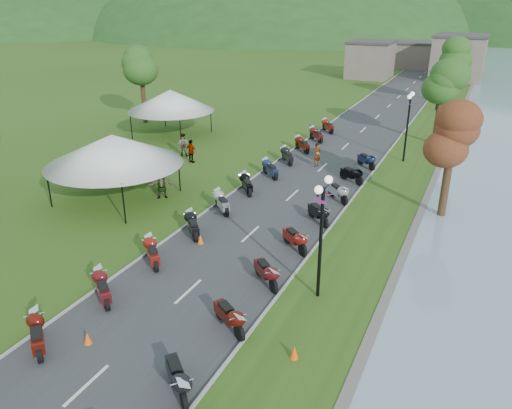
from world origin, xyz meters
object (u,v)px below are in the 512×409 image
at_px(vendor_tent_main, 115,167).
at_px(pedestrian_c, 118,172).
at_px(pedestrian_b, 184,156).
at_px(pedestrian_a, 144,174).

height_order(vendor_tent_main, pedestrian_c, vendor_tent_main).
xyz_separation_m(vendor_tent_main, pedestrian_b, (-1.24, 9.21, -2.00)).
relative_size(vendor_tent_main, pedestrian_c, 3.31).
distance_m(pedestrian_b, pedestrian_c, 5.61).
bearing_deg(pedestrian_b, pedestrian_c, 53.15).
height_order(pedestrian_a, pedestrian_c, pedestrian_a).
bearing_deg(vendor_tent_main, pedestrian_b, 97.66).
height_order(vendor_tent_main, pedestrian_a, vendor_tent_main).
height_order(vendor_tent_main, pedestrian_b, vendor_tent_main).
bearing_deg(vendor_tent_main, pedestrian_a, 107.25).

